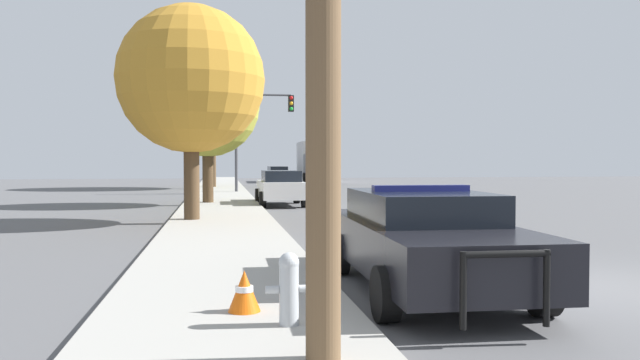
# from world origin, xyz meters

# --- Properties ---
(ground_plane) EXTENTS (110.00, 110.00, 0.00)m
(ground_plane) POSITION_xyz_m (0.00, 0.00, 0.00)
(ground_plane) COLOR #565659
(sidewalk_left) EXTENTS (3.00, 110.00, 0.13)m
(sidewalk_left) POSITION_xyz_m (-5.10, 0.00, 0.07)
(sidewalk_left) COLOR #A3A099
(sidewalk_left) RESTS_ON ground_plane
(police_car) EXTENTS (2.21, 5.04, 1.48)m
(police_car) POSITION_xyz_m (-2.35, 0.12, 0.75)
(police_car) COLOR black
(police_car) RESTS_ON ground_plane
(fire_hydrant) EXTENTS (0.49, 0.21, 0.76)m
(fire_hydrant) POSITION_xyz_m (-4.48, -1.84, 0.53)
(fire_hydrant) COLOR #B7BCC1
(fire_hydrant) RESTS_ON sidewalk_left
(traffic_light) EXTENTS (3.22, 0.35, 5.41)m
(traffic_light) POSITION_xyz_m (-3.02, 25.89, 3.90)
(traffic_light) COLOR #424247
(traffic_light) RESTS_ON sidewalk_left
(car_background_midblock) EXTENTS (1.88, 3.91, 1.42)m
(car_background_midblock) POSITION_xyz_m (-2.73, 16.81, 0.75)
(car_background_midblock) COLOR silver
(car_background_midblock) RESTS_ON ground_plane
(car_background_distant) EXTENTS (2.00, 4.64, 1.31)m
(car_background_distant) POSITION_xyz_m (-0.34, 43.78, 0.71)
(car_background_distant) COLOR silver
(car_background_distant) RESTS_ON ground_plane
(box_truck) EXTENTS (2.62, 7.75, 3.34)m
(box_truck) POSITION_xyz_m (2.60, 42.50, 1.75)
(box_truck) COLOR black
(box_truck) RESTS_ON ground_plane
(tree_sidewalk_near) EXTENTS (4.25, 4.25, 6.16)m
(tree_sidewalk_near) POSITION_xyz_m (-5.96, 10.11, 4.15)
(tree_sidewalk_near) COLOR #4C3823
(tree_sidewalk_near) RESTS_ON sidewalk_left
(tree_sidewalk_far) EXTENTS (6.09, 6.09, 8.69)m
(tree_sidewalk_far) POSITION_xyz_m (-5.52, 32.20, 5.77)
(tree_sidewalk_far) COLOR #4C3823
(tree_sidewalk_far) RESTS_ON sidewalk_left
(tree_sidewalk_mid) EXTENTS (4.19, 4.19, 6.03)m
(tree_sidewalk_mid) POSITION_xyz_m (-5.62, 17.36, 4.04)
(tree_sidewalk_mid) COLOR #4C3823
(tree_sidewalk_mid) RESTS_ON sidewalk_left
(traffic_cone) EXTENTS (0.37, 0.37, 0.47)m
(traffic_cone) POSITION_xyz_m (-4.91, -1.18, 0.36)
(traffic_cone) COLOR orange
(traffic_cone) RESTS_ON sidewalk_left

